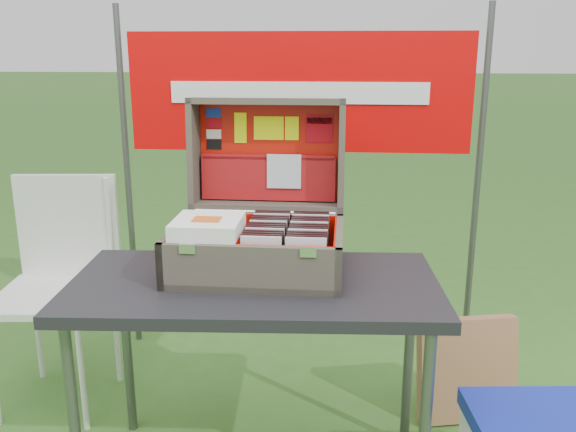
# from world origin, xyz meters

# --- Properties ---
(table) EXTENTS (1.25, 0.68, 0.76)m
(table) POSITION_xyz_m (-0.07, 0.08, 0.38)
(table) COLOR black
(table) RESTS_ON ground
(table_top) EXTENTS (1.25, 0.68, 0.04)m
(table_top) POSITION_xyz_m (-0.07, 0.08, 0.74)
(table_top) COLOR black
(table_top) RESTS_ON ground
(table_leg_fl) EXTENTS (0.04, 0.04, 0.72)m
(table_leg_fl) POSITION_xyz_m (-0.61, -0.17, 0.36)
(table_leg_fl) COLOR #59595B
(table_leg_fl) RESTS_ON ground
(table_leg_bl) EXTENTS (0.04, 0.04, 0.72)m
(table_leg_bl) POSITION_xyz_m (-0.61, 0.32, 0.36)
(table_leg_bl) COLOR #59595B
(table_leg_bl) RESTS_ON ground
(table_leg_br) EXTENTS (0.04, 0.04, 0.72)m
(table_leg_br) POSITION_xyz_m (0.48, 0.32, 0.36)
(table_leg_br) COLOR #59595B
(table_leg_br) RESTS_ON ground
(suitcase) EXTENTS (0.58, 0.57, 0.56)m
(suitcase) POSITION_xyz_m (-0.07, 0.22, 1.04)
(suitcase) COLOR #554F42
(suitcase) RESTS_ON table
(suitcase_base_bottom) EXTENTS (0.58, 0.41, 0.02)m
(suitcase_base_bottom) POSITION_xyz_m (-0.07, 0.16, 0.77)
(suitcase_base_bottom) COLOR #554F42
(suitcase_base_bottom) RESTS_ON table_top
(suitcase_base_wall_front) EXTENTS (0.58, 0.02, 0.16)m
(suitcase_base_wall_front) POSITION_xyz_m (-0.07, -0.03, 0.84)
(suitcase_base_wall_front) COLOR #554F42
(suitcase_base_wall_front) RESTS_ON table_top
(suitcase_base_wall_back) EXTENTS (0.58, 0.02, 0.16)m
(suitcase_base_wall_back) POSITION_xyz_m (-0.07, 0.36, 0.84)
(suitcase_base_wall_back) COLOR #554F42
(suitcase_base_wall_back) RESTS_ON table_top
(suitcase_base_wall_left) EXTENTS (0.02, 0.41, 0.16)m
(suitcase_base_wall_left) POSITION_xyz_m (-0.35, 0.16, 0.84)
(suitcase_base_wall_left) COLOR #554F42
(suitcase_base_wall_left) RESTS_ON table_top
(suitcase_base_wall_right) EXTENTS (0.02, 0.41, 0.16)m
(suitcase_base_wall_right) POSITION_xyz_m (0.21, 0.16, 0.84)
(suitcase_base_wall_right) COLOR #554F42
(suitcase_base_wall_right) RESTS_ON table_top
(suitcase_liner_floor) EXTENTS (0.53, 0.37, 0.01)m
(suitcase_liner_floor) POSITION_xyz_m (-0.07, 0.16, 0.78)
(suitcase_liner_floor) COLOR red
(suitcase_liner_floor) RESTS_ON suitcase_base_bottom
(suitcase_latch_left) EXTENTS (0.05, 0.01, 0.03)m
(suitcase_latch_left) POSITION_xyz_m (-0.25, -0.04, 0.90)
(suitcase_latch_left) COLOR silver
(suitcase_latch_left) RESTS_ON suitcase_base_wall_front
(suitcase_latch_right) EXTENTS (0.05, 0.01, 0.03)m
(suitcase_latch_right) POSITION_xyz_m (0.12, -0.04, 0.90)
(suitcase_latch_right) COLOR silver
(suitcase_latch_right) RESTS_ON suitcase_base_wall_front
(suitcase_hinge) EXTENTS (0.52, 0.02, 0.02)m
(suitcase_hinge) POSITION_xyz_m (-0.07, 0.37, 0.91)
(suitcase_hinge) COLOR silver
(suitcase_hinge) RESTS_ON suitcase_base_wall_back
(suitcase_lid_back) EXTENTS (0.58, 0.05, 0.41)m
(suitcase_lid_back) POSITION_xyz_m (-0.07, 0.53, 1.11)
(suitcase_lid_back) COLOR #554F42
(suitcase_lid_back) RESTS_ON suitcase_base_wall_back
(suitcase_lid_rim_far) EXTENTS (0.58, 0.16, 0.03)m
(suitcase_lid_rim_far) POSITION_xyz_m (-0.07, 0.47, 1.31)
(suitcase_lid_rim_far) COLOR #554F42
(suitcase_lid_rim_far) RESTS_ON suitcase_lid_back
(suitcase_lid_rim_near) EXTENTS (0.58, 0.16, 0.03)m
(suitcase_lid_rim_near) POSITION_xyz_m (-0.07, 0.45, 0.92)
(suitcase_lid_rim_near) COLOR #554F42
(suitcase_lid_rim_near) RESTS_ON suitcase_lid_back
(suitcase_lid_rim_left) EXTENTS (0.02, 0.18, 0.42)m
(suitcase_lid_rim_left) POSITION_xyz_m (-0.35, 0.46, 1.11)
(suitcase_lid_rim_left) COLOR #554F42
(suitcase_lid_rim_left) RESTS_ON suitcase_lid_back
(suitcase_lid_rim_right) EXTENTS (0.02, 0.18, 0.42)m
(suitcase_lid_rim_right) POSITION_xyz_m (0.21, 0.46, 1.11)
(suitcase_lid_rim_right) COLOR #554F42
(suitcase_lid_rim_right) RESTS_ON suitcase_lid_back
(suitcase_lid_liner) EXTENTS (0.53, 0.03, 0.36)m
(suitcase_lid_liner) POSITION_xyz_m (-0.07, 0.51, 1.11)
(suitcase_lid_liner) COLOR red
(suitcase_lid_liner) RESTS_ON suitcase_lid_back
(suitcase_liner_wall_front) EXTENTS (0.53, 0.01, 0.13)m
(suitcase_liner_wall_front) POSITION_xyz_m (-0.07, -0.02, 0.85)
(suitcase_liner_wall_front) COLOR red
(suitcase_liner_wall_front) RESTS_ON suitcase_base_bottom
(suitcase_liner_wall_back) EXTENTS (0.53, 0.01, 0.13)m
(suitcase_liner_wall_back) POSITION_xyz_m (-0.07, 0.35, 0.85)
(suitcase_liner_wall_back) COLOR red
(suitcase_liner_wall_back) RESTS_ON suitcase_base_bottom
(suitcase_liner_wall_left) EXTENTS (0.01, 0.37, 0.13)m
(suitcase_liner_wall_left) POSITION_xyz_m (-0.33, 0.16, 0.85)
(suitcase_liner_wall_left) COLOR red
(suitcase_liner_wall_left) RESTS_ON suitcase_base_bottom
(suitcase_liner_wall_right) EXTENTS (0.01, 0.37, 0.13)m
(suitcase_liner_wall_right) POSITION_xyz_m (0.20, 0.16, 0.85)
(suitcase_liner_wall_right) COLOR red
(suitcase_liner_wall_right) RESTS_ON suitcase_base_bottom
(suitcase_lid_pocket) EXTENTS (0.51, 0.04, 0.17)m
(suitcase_lid_pocket) POSITION_xyz_m (-0.07, 0.49, 1.02)
(suitcase_lid_pocket) COLOR #9E1214
(suitcase_lid_pocket) RESTS_ON suitcase_lid_liner
(suitcase_pocket_edge) EXTENTS (0.50, 0.02, 0.02)m
(suitcase_pocket_edge) POSITION_xyz_m (-0.07, 0.49, 1.10)
(suitcase_pocket_edge) COLOR #9E1214
(suitcase_pocket_edge) RESTS_ON suitcase_lid_pocket
(suitcase_pocket_cd) EXTENTS (0.13, 0.02, 0.13)m
(suitcase_pocket_cd) POSITION_xyz_m (-0.01, 0.47, 1.05)
(suitcase_pocket_cd) COLOR silver
(suitcase_pocket_cd) RESTS_ON suitcase_lid_pocket
(lid_sticker_cc_a) EXTENTS (0.06, 0.01, 0.04)m
(lid_sticker_cc_a) POSITION_xyz_m (-0.28, 0.52, 1.26)
(lid_sticker_cc_a) COLOR #1933B2
(lid_sticker_cc_a) RESTS_ON suitcase_lid_liner
(lid_sticker_cc_b) EXTENTS (0.06, 0.01, 0.04)m
(lid_sticker_cc_b) POSITION_xyz_m (-0.28, 0.51, 1.22)
(lid_sticker_cc_b) COLOR #BE0813
(lid_sticker_cc_b) RESTS_ON suitcase_lid_liner
(lid_sticker_cc_c) EXTENTS (0.06, 0.01, 0.04)m
(lid_sticker_cc_c) POSITION_xyz_m (-0.28, 0.51, 1.18)
(lid_sticker_cc_c) COLOR white
(lid_sticker_cc_c) RESTS_ON suitcase_lid_liner
(lid_sticker_cc_d) EXTENTS (0.06, 0.01, 0.04)m
(lid_sticker_cc_d) POSITION_xyz_m (-0.28, 0.51, 1.14)
(lid_sticker_cc_d) COLOR black
(lid_sticker_cc_d) RESTS_ON suitcase_lid_liner
(lid_card_neon_tall) EXTENTS (0.05, 0.01, 0.11)m
(lid_card_neon_tall) POSITION_xyz_m (-0.18, 0.51, 1.21)
(lid_card_neon_tall) COLOR #E1ED08
(lid_card_neon_tall) RESTS_ON suitcase_lid_liner
(lid_card_neon_main) EXTENTS (0.11, 0.01, 0.09)m
(lid_card_neon_main) POSITION_xyz_m (-0.07, 0.51, 1.21)
(lid_card_neon_main) COLOR #E1ED08
(lid_card_neon_main) RESTS_ON suitcase_lid_liner
(lid_card_neon_small) EXTENTS (0.05, 0.01, 0.09)m
(lid_card_neon_small) POSITION_xyz_m (0.02, 0.51, 1.21)
(lid_card_neon_small) COLOR #E1ED08
(lid_card_neon_small) RESTS_ON suitcase_lid_liner
(lid_sticker_band) EXTENTS (0.10, 0.01, 0.10)m
(lid_sticker_band) POSITION_xyz_m (0.12, 0.51, 1.21)
(lid_sticker_band) COLOR #BE0813
(lid_sticker_band) RESTS_ON suitcase_lid_liner
(lid_sticker_band_bar) EXTENTS (0.09, 0.00, 0.02)m
(lid_sticker_band_bar) POSITION_xyz_m (0.12, 0.52, 1.24)
(lid_sticker_band_bar) COLOR black
(lid_sticker_band_bar) RESTS_ON suitcase_lid_liner
(cd_left_0) EXTENTS (0.13, 0.01, 0.15)m
(cd_left_0) POSITION_xyz_m (-0.03, 0.01, 0.86)
(cd_left_0) COLOR silver
(cd_left_0) RESTS_ON suitcase_liner_floor
(cd_left_1) EXTENTS (0.13, 0.01, 0.15)m
(cd_left_1) POSITION_xyz_m (-0.03, 0.03, 0.86)
(cd_left_1) COLOR black
(cd_left_1) RESTS_ON suitcase_liner_floor
(cd_left_2) EXTENTS (0.13, 0.01, 0.15)m
(cd_left_2) POSITION_xyz_m (-0.03, 0.05, 0.86)
(cd_left_2) COLOR black
(cd_left_2) RESTS_ON suitcase_liner_floor
(cd_left_3) EXTENTS (0.13, 0.01, 0.15)m
(cd_left_3) POSITION_xyz_m (-0.03, 0.07, 0.86)
(cd_left_3) COLOR black
(cd_left_3) RESTS_ON suitcase_liner_floor
(cd_left_4) EXTENTS (0.13, 0.01, 0.15)m
(cd_left_4) POSITION_xyz_m (-0.03, 0.10, 0.86)
(cd_left_4) COLOR silver
(cd_left_4) RESTS_ON suitcase_liner_floor
(cd_left_5) EXTENTS (0.13, 0.01, 0.15)m
(cd_left_5) POSITION_xyz_m (-0.03, 0.12, 0.86)
(cd_left_5) COLOR black
(cd_left_5) RESTS_ON suitcase_liner_floor
(cd_left_6) EXTENTS (0.13, 0.01, 0.15)m
(cd_left_6) POSITION_xyz_m (-0.03, 0.14, 0.86)
(cd_left_6) COLOR black
(cd_left_6) RESTS_ON suitcase_liner_floor
(cd_left_7) EXTENTS (0.13, 0.01, 0.15)m
(cd_left_7) POSITION_xyz_m (-0.03, 0.16, 0.86)
(cd_left_7) COLOR black
(cd_left_7) RESTS_ON suitcase_liner_floor
(cd_left_8) EXTENTS (0.13, 0.01, 0.15)m
(cd_left_8) POSITION_xyz_m (-0.03, 0.19, 0.86)
(cd_left_8) COLOR silver
(cd_left_8) RESTS_ON suitcase_liner_floor
(cd_left_9) EXTENTS (0.13, 0.01, 0.15)m
(cd_left_9) POSITION_xyz_m (-0.03, 0.21, 0.86)
(cd_left_9) COLOR black
(cd_left_9) RESTS_ON suitcase_liner_floor
(cd_left_10) EXTENTS (0.13, 0.01, 0.15)m
(cd_left_10) POSITION_xyz_m (-0.03, 0.23, 0.86)
(cd_left_10) COLOR black
(cd_left_10) RESTS_ON suitcase_liner_floor
(cd_left_11) EXTENTS (0.13, 0.01, 0.15)m
(cd_left_11) POSITION_xyz_m (-0.03, 0.26, 0.86)
(cd_left_11) COLOR black
(cd_left_11) RESTS_ON suitcase_liner_floor
(cd_left_12) EXTENTS (0.13, 0.01, 0.15)m
(cd_left_12) POSITION_xyz_m (-0.03, 0.28, 0.86)
(cd_left_12) COLOR silver
(cd_left_12) RESTS_ON suitcase_liner_floor
(cd_left_13) EXTENTS (0.13, 0.01, 0.15)m
(cd_left_13) POSITION_xyz_m (-0.03, 0.30, 0.86)
(cd_left_13) COLOR black
(cd_left_13) RESTS_ON suitcase_liner_floor
(cd_left_14) EXTENTS (0.13, 0.01, 0.15)m
(cd_left_14) POSITION_xyz_m (-0.03, 0.32, 0.86)
(cd_left_14) COLOR black
(cd_left_14) RESTS_ON suitcase_liner_floor
(cd_right_0) EXTENTS (0.13, 0.01, 0.15)m
(cd_right_0) POSITION_xyz_m (0.11, 0.01, 0.86)
(cd_right_0) COLOR silver
(cd_right_0) RESTS_ON suitcase_liner_floor
(cd_right_1) EXTENTS (0.13, 0.01, 0.15)m
(cd_right_1) POSITION_xyz_m (0.11, 0.03, 0.86)
(cd_right_1) COLOR black
(cd_right_1) RESTS_ON suitcase_liner_floor
(cd_right_2) EXTENTS (0.13, 0.01, 0.15)m
(cd_right_2) POSITION_xyz_m (0.11, 0.05, 0.86)
(cd_right_2) COLOR black
(cd_right_2) RESTS_ON suitcase_liner_floor
(cd_right_3) EXTENTS (0.13, 0.01, 0.15)m
(cd_right_3) POSITION_xyz_m (0.11, 0.07, 0.86)
(cd_right_3) COLOR black
(cd_right_3) RESTS_ON suitcase_liner_floor
(cd_right_4) EXTENTS (0.13, 0.01, 0.15)m
(cd_right_4) POSITION_xyz_m (0.11, 0.10, 0.86)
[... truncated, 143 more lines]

